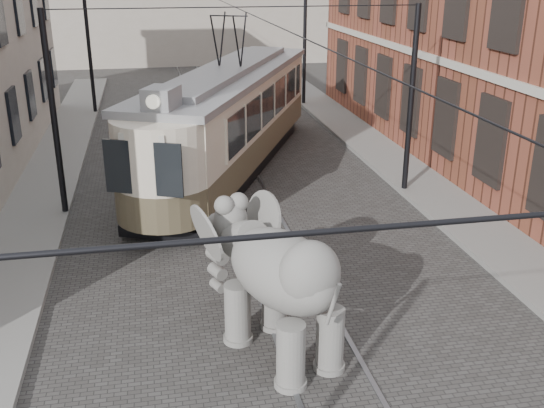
{
  "coord_description": "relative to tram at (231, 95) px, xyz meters",
  "views": [
    {
      "loc": [
        -2.91,
        -12.55,
        7.09
      ],
      "look_at": [
        -0.38,
        0.33,
        2.1
      ],
      "focal_mm": 41.76,
      "sensor_mm": 36.0,
      "label": 1
    }
  ],
  "objects": [
    {
      "name": "ground",
      "position": [
        0.05,
        -9.6,
        -2.75
      ],
      "size": [
        120.0,
        120.0,
        0.0
      ],
      "primitive_type": "plane",
      "color": "#3D3B38"
    },
    {
      "name": "tram_rails",
      "position": [
        0.05,
        -9.6,
        -2.74
      ],
      "size": [
        1.54,
        80.0,
        0.02
      ],
      "primitive_type": null,
      "color": "slate",
      "rests_on": "ground"
    },
    {
      "name": "sidewalk_right",
      "position": [
        6.05,
        -9.6,
        -2.68
      ],
      "size": [
        2.0,
        60.0,
        0.15
      ],
      "primitive_type": "cube",
      "color": "slate",
      "rests_on": "ground"
    },
    {
      "name": "catenary",
      "position": [
        -0.15,
        -4.6,
        0.25
      ],
      "size": [
        11.0,
        30.2,
        6.0
      ],
      "primitive_type": null,
      "color": "black",
      "rests_on": "ground"
    },
    {
      "name": "tram",
      "position": [
        0.0,
        0.0,
        0.0
      ],
      "size": [
        8.31,
        13.82,
        5.5
      ],
      "primitive_type": null,
      "rotation": [
        0.0,
        0.0,
        -0.42
      ],
      "color": "beige",
      "rests_on": "ground"
    },
    {
      "name": "elephant",
      "position": [
        -0.65,
        -11.93,
        -1.35
      ],
      "size": [
        4.15,
        5.2,
        2.8
      ],
      "primitive_type": null,
      "rotation": [
        0.0,
        0.0,
        0.42
      ],
      "color": "slate",
      "rests_on": "ground"
    }
  ]
}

